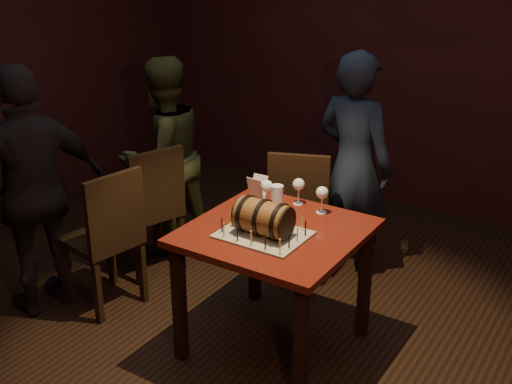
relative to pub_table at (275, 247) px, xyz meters
The scene contains 16 objects.
room_shell 0.79m from the pub_table, 159.30° to the right, with size 5.04×5.04×2.80m.
pub_table is the anchor object (origin of this frame).
cake_board 0.16m from the pub_table, 96.48° to the right, with size 0.45×0.35×0.01m, color gray.
barrel_cake 0.24m from the pub_table, 96.81° to the right, with size 0.34×0.20×0.20m.
birthday_candles 0.19m from the pub_table, 96.48° to the right, with size 0.40×0.30×0.09m.
wine_glass_left 0.39m from the pub_table, 130.61° to the left, with size 0.07×0.07×0.16m.
wine_glass_mid 0.44m from the pub_table, 100.23° to the left, with size 0.07×0.07×0.16m.
wine_glass_right 0.41m from the pub_table, 71.67° to the left, with size 0.07×0.07×0.16m.
pint_of_ale 0.32m from the pub_table, 119.60° to the left, with size 0.07×0.07×0.15m.
menu_card 0.49m from the pub_table, 135.09° to the left, with size 0.10×0.05×0.13m, color white, non-canonical shape.
chair_back 0.85m from the pub_table, 109.89° to the left, with size 0.52×0.52×0.93m.
chair_left_rear 1.20m from the pub_table, 166.06° to the left, with size 0.51×0.51×0.93m.
chair_left_front 1.11m from the pub_table, 169.72° to the right, with size 0.46×0.46×0.93m.
person_back 1.09m from the pub_table, 92.17° to the left, with size 0.57×0.37×1.56m, color #192033.
person_left_rear 1.49m from the pub_table, 154.27° to the left, with size 0.70×0.55×1.45m, color #3E4321.
person_left_front 1.52m from the pub_table, 164.58° to the right, with size 0.91×0.38×1.56m, color black.
Camera 1 is at (1.80, -2.62, 2.24)m, focal length 45.00 mm.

